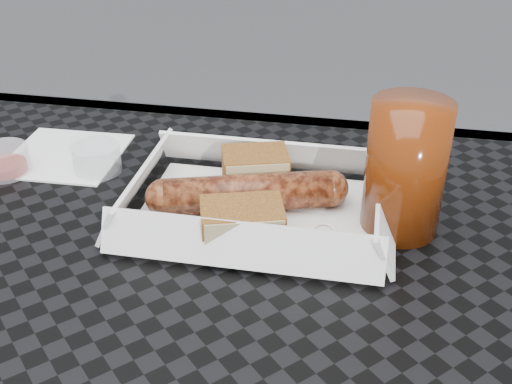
# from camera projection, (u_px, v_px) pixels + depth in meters

# --- Properties ---
(food_tray) EXTENTS (0.22, 0.15, 0.00)m
(food_tray) POSITION_uv_depth(u_px,v_px,m) (258.00, 212.00, 0.61)
(food_tray) COLOR white
(food_tray) RESTS_ON patio_table
(bratwurst) EXTENTS (0.19, 0.08, 0.04)m
(bratwurst) POSITION_uv_depth(u_px,v_px,m) (248.00, 193.00, 0.60)
(bratwurst) COLOR brown
(bratwurst) RESTS_ON food_tray
(bread_near) EXTENTS (0.07, 0.06, 0.04)m
(bread_near) POSITION_uv_depth(u_px,v_px,m) (255.00, 171.00, 0.63)
(bread_near) COLOR brown
(bread_near) RESTS_ON food_tray
(bread_far) EXTENTS (0.08, 0.07, 0.04)m
(bread_far) POSITION_uv_depth(u_px,v_px,m) (242.00, 224.00, 0.56)
(bread_far) COLOR brown
(bread_far) RESTS_ON food_tray
(veg_garnish) EXTENTS (0.03, 0.03, 0.00)m
(veg_garnish) POSITION_uv_depth(u_px,v_px,m) (332.00, 248.00, 0.55)
(veg_garnish) COLOR #E9510A
(veg_garnish) RESTS_ON food_tray
(napkin) EXTENTS (0.12, 0.12, 0.00)m
(napkin) POSITION_uv_depth(u_px,v_px,m) (66.00, 155.00, 0.71)
(napkin) COLOR white
(napkin) RESTS_ON patio_table
(condiment_cup_sauce) EXTENTS (0.05, 0.05, 0.03)m
(condiment_cup_sauce) POSITION_uv_depth(u_px,v_px,m) (5.00, 160.00, 0.67)
(condiment_cup_sauce) COLOR #97160B
(condiment_cup_sauce) RESTS_ON patio_table
(condiment_cup_empty) EXTENTS (0.05, 0.05, 0.03)m
(condiment_cup_empty) POSITION_uv_depth(u_px,v_px,m) (97.00, 159.00, 0.68)
(condiment_cup_empty) COLOR silver
(condiment_cup_empty) RESTS_ON patio_table
(drink_glass) EXTENTS (0.07, 0.07, 0.12)m
(drink_glass) POSITION_uv_depth(u_px,v_px,m) (406.00, 168.00, 0.56)
(drink_glass) COLOR #5A2007
(drink_glass) RESTS_ON patio_table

